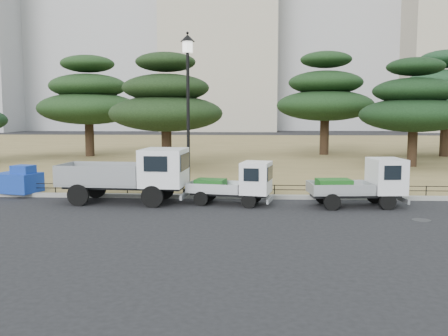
# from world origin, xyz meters

# --- Properties ---
(ground) EXTENTS (220.00, 220.00, 0.00)m
(ground) POSITION_xyz_m (0.00, 0.00, 0.00)
(ground) COLOR black
(lawn) EXTENTS (120.00, 56.00, 0.15)m
(lawn) POSITION_xyz_m (0.00, 30.60, 0.07)
(lawn) COLOR olive
(lawn) RESTS_ON ground
(curb) EXTENTS (120.00, 0.25, 0.16)m
(curb) POSITION_xyz_m (0.00, 2.60, 0.08)
(curb) COLOR gray
(curb) RESTS_ON ground
(truck_large) EXTENTS (4.89, 2.21, 2.08)m
(truck_large) POSITION_xyz_m (-3.51, 1.46, 1.16)
(truck_large) COLOR black
(truck_large) RESTS_ON ground
(truck_kei_front) EXTENTS (3.26, 1.87, 1.62)m
(truck_kei_front) POSITION_xyz_m (0.50, 1.29, 0.81)
(truck_kei_front) COLOR black
(truck_kei_front) RESTS_ON ground
(truck_kei_rear) EXTENTS (3.50, 1.76, 1.77)m
(truck_kei_rear) POSITION_xyz_m (5.16, 1.09, 0.88)
(truck_kei_rear) COLOR black
(truck_kei_rear) RESTS_ON ground
(street_lamp) EXTENTS (0.57, 0.57, 6.37)m
(street_lamp) POSITION_xyz_m (-1.49, 2.90, 4.46)
(street_lamp) COLOR black
(street_lamp) RESTS_ON lawn
(pipe_fence) EXTENTS (38.00, 0.04, 0.40)m
(pipe_fence) POSITION_xyz_m (0.00, 2.75, 0.44)
(pipe_fence) COLOR black
(pipe_fence) RESTS_ON lawn
(tarp_pile) EXTENTS (1.97, 1.65, 1.14)m
(tarp_pile) POSITION_xyz_m (-8.61, 2.86, 0.60)
(tarp_pile) COLOR #163BAE
(tarp_pile) RESTS_ON lawn
(manhole) EXTENTS (0.60, 0.60, 0.01)m
(manhole) POSITION_xyz_m (6.50, -1.20, 0.01)
(manhole) COLOR #2D2D30
(manhole) RESTS_ON ground
(pine_west_near) EXTENTS (7.63, 7.63, 7.63)m
(pine_west_near) POSITION_xyz_m (-11.26, 20.41, 4.55)
(pine_west_near) COLOR black
(pine_west_near) RESTS_ON lawn
(pine_center_left) EXTENTS (6.70, 6.70, 6.81)m
(pine_center_left) POSITION_xyz_m (-3.95, 12.25, 4.08)
(pine_center_left) COLOR black
(pine_center_left) RESTS_ON lawn
(pine_center_right) EXTENTS (7.63, 7.63, 8.10)m
(pine_center_right) POSITION_xyz_m (6.93, 22.86, 4.84)
(pine_center_right) COLOR black
(pine_center_right) RESTS_ON lawn
(pine_east_near) EXTENTS (6.56, 6.56, 6.63)m
(pine_east_near) POSITION_xyz_m (11.01, 14.01, 3.98)
(pine_east_near) COLOR black
(pine_east_near) RESTS_ON lawn
(pine_east_far) EXTENTS (7.96, 7.96, 7.99)m
(pine_east_far) POSITION_xyz_m (15.86, 21.63, 4.76)
(pine_east_far) COLOR black
(pine_east_far) RESTS_ON lawn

